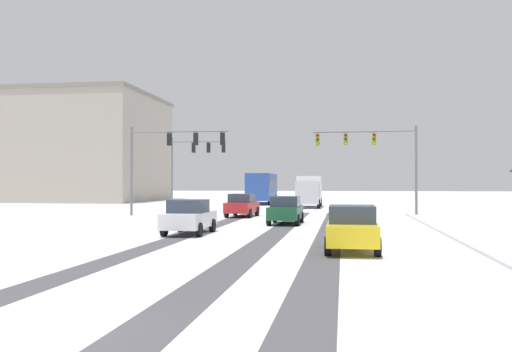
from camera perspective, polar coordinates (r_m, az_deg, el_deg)
The scene contains 15 objects.
ground_plane at distance 10.16m, azimuth -22.40°, elevation -14.43°, with size 300.00×300.00×0.00m, color silver.
wheel_track_left_lane at distance 26.52m, azimuth 1.78°, elevation -5.88°, with size 1.15×39.07×0.01m, color #4C4C51.
wheel_track_right_lane at distance 26.34m, azimuth 7.26°, elevation -5.91°, with size 1.12×39.07×0.01m, color #4C4C51.
wheel_track_center at distance 27.28m, azimuth -6.54°, elevation -5.73°, with size 1.07×39.07×0.01m, color #4C4C51.
sidewalk_kerb_right at distance 25.42m, azimuth 23.75°, elevation -5.93°, with size 4.00×39.07×0.12m, color white.
traffic_signal_near_left at distance 42.00m, azimuth -8.59°, elevation 2.65°, with size 7.25×0.45×6.50m.
traffic_signal_near_right at distance 42.07m, azimuth 11.65°, elevation 2.66°, with size 7.46×0.39×6.50m.
traffic_signal_far_left at distance 51.91m, azimuth -6.25°, elevation 1.95°, with size 5.06×0.63×6.50m.
car_red_lead at distance 40.23m, azimuth -1.40°, elevation -2.93°, with size 2.00×4.18×1.62m.
car_dark_green_second at distance 33.22m, azimuth 2.97°, elevation -3.41°, with size 1.88×4.13×1.62m.
car_white_third at distance 26.95m, azimuth -6.70°, elevation -4.06°, with size 1.86×4.11×1.62m.
car_yellow_cab_fourth at distance 20.35m, azimuth 9.56°, elevation -5.17°, with size 1.84×4.10×1.62m.
bus_oncoming at distance 64.44m, azimuth 0.63°, elevation -1.01°, with size 2.96×11.08×3.38m.
box_truck_delivery at distance 55.47m, azimuth 5.31°, elevation -1.45°, with size 2.33×7.41×3.02m.
office_building_far_left_block at distance 78.31m, azimuth -17.14°, elevation 2.68°, with size 19.51×19.13×13.80m.
Camera 1 is at (5.08, -8.46, 2.43)m, focal length 40.09 mm.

